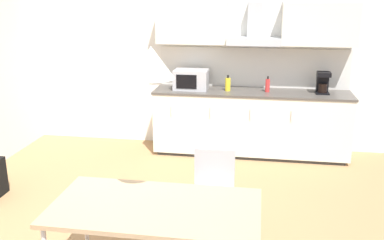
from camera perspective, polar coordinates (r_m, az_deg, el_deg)
ground_plane at (r=4.43m, az=-6.17°, el=-14.40°), size 7.33×7.82×0.02m
wall_back at (r=6.46m, az=-0.34°, el=8.44°), size 5.86×0.10×2.69m
kitchen_counter at (r=6.22m, az=7.79°, el=-0.33°), size 2.76×0.65×0.93m
backsplash_tile at (r=6.34m, az=8.13°, el=6.93°), size 2.74×0.02×0.57m
upper_wall_cabinets at (r=6.11m, az=8.34°, el=12.48°), size 2.74×0.40×0.57m
microwave at (r=6.14m, az=-0.11°, el=5.42°), size 0.48×0.35×0.28m
coffee_maker at (r=6.15m, az=17.04°, el=4.80°), size 0.18×0.19×0.30m
bottle_yellow at (r=6.07m, az=4.80°, el=4.80°), size 0.08×0.08×0.22m
bottle_red at (r=6.07m, az=10.04°, el=4.58°), size 0.06×0.06×0.22m
dining_table at (r=3.32m, az=-4.90°, el=-11.94°), size 1.58×0.83×0.73m
chair_far_right at (r=4.03m, az=2.86°, el=-8.88°), size 0.41×0.41×0.87m
pendant_lamp at (r=2.95m, az=-5.44°, el=7.64°), size 0.32×0.32×0.22m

